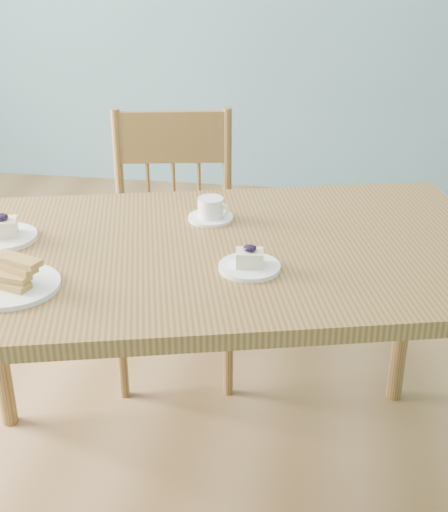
# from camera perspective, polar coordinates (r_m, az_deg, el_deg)

# --- Properties ---
(room) EXTENTS (5.01, 5.01, 2.71)m
(room) POSITION_cam_1_polar(r_m,az_deg,el_deg) (2.07, -9.57, 17.49)
(room) COLOR olive
(room) RESTS_ON ground
(dining_table) EXTENTS (1.71, 1.25, 0.82)m
(dining_table) POSITION_cam_1_polar(r_m,az_deg,el_deg) (1.95, -0.67, -1.49)
(dining_table) COLOR olive
(dining_table) RESTS_ON ground
(dining_chair) EXTENTS (0.53, 0.51, 0.99)m
(dining_chair) POSITION_cam_1_polar(r_m,az_deg,el_deg) (2.68, -4.01, 0.78)
(dining_chair) COLOR olive
(dining_chair) RESTS_ON ground
(cheesecake_plate_near) EXTENTS (0.16, 0.16, 0.07)m
(cheesecake_plate_near) POSITION_cam_1_polar(r_m,az_deg,el_deg) (1.79, 2.06, -0.57)
(cheesecake_plate_near) COLOR white
(cheesecake_plate_near) RESTS_ON dining_table
(cheesecake_plate_far) EXTENTS (0.18, 0.18, 0.08)m
(cheesecake_plate_far) POSITION_cam_1_polar(r_m,az_deg,el_deg) (2.04, -17.27, 1.75)
(cheesecake_plate_far) COLOR white
(cheesecake_plate_far) RESTS_ON dining_table
(coffee_cup) EXTENTS (0.13, 0.13, 0.07)m
(coffee_cup) POSITION_cam_1_polar(r_m,az_deg,el_deg) (2.08, -1.04, 3.67)
(coffee_cup) COLOR white
(coffee_cup) RESTS_ON dining_table
(biscotti_plate) EXTENTS (0.23, 0.23, 0.08)m
(biscotti_plate) POSITION_cam_1_polar(r_m,az_deg,el_deg) (1.77, -16.72, -1.83)
(biscotti_plate) COLOR white
(biscotti_plate) RESTS_ON dining_table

